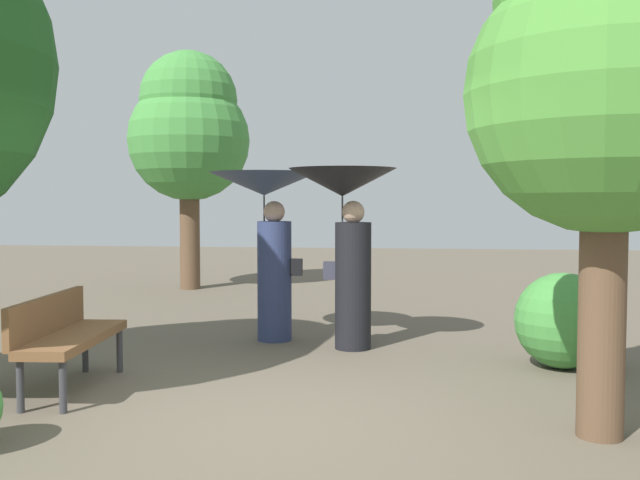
{
  "coord_description": "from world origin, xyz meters",
  "views": [
    {
      "loc": [
        1.11,
        -5.1,
        1.65
      ],
      "look_at": [
        0.0,
        3.62,
        1.17
      ],
      "focal_mm": 39.67,
      "sensor_mm": 36.0,
      "label": 1
    }
  ],
  "objects_px": {
    "person_left": "(268,217)",
    "tree_near_right": "(607,66)",
    "tree_mid_left": "(189,128)",
    "person_right": "(346,218)",
    "park_bench": "(65,332)"
  },
  "relations": [
    {
      "from": "person_left",
      "to": "person_right",
      "type": "height_order",
      "value": "person_right"
    },
    {
      "from": "person_left",
      "to": "tree_mid_left",
      "type": "bearing_deg",
      "value": 27.73
    },
    {
      "from": "person_left",
      "to": "tree_near_right",
      "type": "bearing_deg",
      "value": -136.0
    },
    {
      "from": "park_bench",
      "to": "tree_mid_left",
      "type": "distance_m",
      "value": 7.66
    },
    {
      "from": "person_right",
      "to": "tree_near_right",
      "type": "relative_size",
      "value": 0.53
    },
    {
      "from": "person_right",
      "to": "park_bench",
      "type": "bearing_deg",
      "value": 132.55
    },
    {
      "from": "person_right",
      "to": "tree_mid_left",
      "type": "height_order",
      "value": "tree_mid_left"
    },
    {
      "from": "person_left",
      "to": "park_bench",
      "type": "xyz_separation_m",
      "value": [
        -1.31,
        -2.43,
        -0.96
      ]
    },
    {
      "from": "person_right",
      "to": "tree_mid_left",
      "type": "xyz_separation_m",
      "value": [
        -3.42,
        5.06,
        1.56
      ]
    },
    {
      "from": "person_right",
      "to": "park_bench",
      "type": "relative_size",
      "value": 1.32
    },
    {
      "from": "park_bench",
      "to": "person_left",
      "type": "bearing_deg",
      "value": -32.91
    },
    {
      "from": "tree_mid_left",
      "to": "person_left",
      "type": "bearing_deg",
      "value": -62.43
    },
    {
      "from": "park_bench",
      "to": "tree_mid_left",
      "type": "height_order",
      "value": "tree_mid_left"
    },
    {
      "from": "person_left",
      "to": "tree_near_right",
      "type": "distance_m",
      "value": 4.47
    },
    {
      "from": "park_bench",
      "to": "tree_near_right",
      "type": "xyz_separation_m",
      "value": [
        4.32,
        -0.69,
        2.07
      ]
    }
  ]
}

